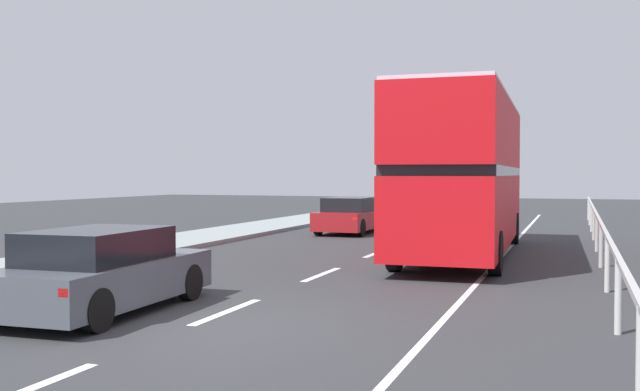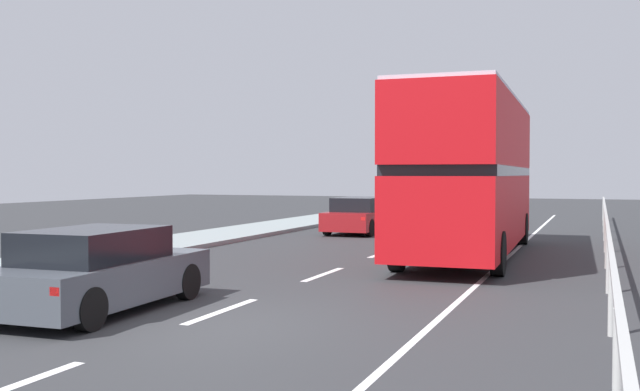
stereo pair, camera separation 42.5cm
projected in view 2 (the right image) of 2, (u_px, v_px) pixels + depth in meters
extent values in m
cube|color=#2E2F32|center=(190.00, 326.00, 10.80)|extent=(74.48, 120.00, 0.10)
cube|color=silver|center=(4.00, 390.00, 7.43)|extent=(0.16, 2.33, 0.01)
cube|color=silver|center=(222.00, 311.00, 11.72)|extent=(0.16, 2.33, 0.01)
cube|color=silver|center=(323.00, 274.00, 16.01)|extent=(0.16, 2.33, 0.01)
cube|color=silver|center=(382.00, 253.00, 20.30)|extent=(0.16, 2.33, 0.01)
cube|color=silver|center=(420.00, 240.00, 24.59)|extent=(0.16, 2.33, 0.01)
cube|color=silver|center=(447.00, 230.00, 28.88)|extent=(0.16, 2.33, 0.01)
cube|color=silver|center=(467.00, 223.00, 33.17)|extent=(0.16, 2.33, 0.01)
cube|color=silver|center=(482.00, 217.00, 37.46)|extent=(0.16, 2.33, 0.01)
cube|color=silver|center=(500.00, 264.00, 17.91)|extent=(0.12, 46.00, 0.01)
cube|color=#BBBBB7|center=(607.00, 224.00, 16.97)|extent=(0.08, 42.00, 0.08)
cylinder|color=#BBBBB7|center=(618.00, 368.00, 6.33)|extent=(0.10, 0.10, 1.06)
cylinder|color=#BBBBB7|center=(612.00, 298.00, 9.88)|extent=(0.10, 0.10, 1.06)
cylinder|color=#BBBBB7|center=(609.00, 266.00, 13.43)|extent=(0.10, 0.10, 1.06)
cylinder|color=#BBBBB7|center=(607.00, 246.00, 16.99)|extent=(0.10, 0.10, 1.06)
cylinder|color=#BBBBB7|center=(606.00, 234.00, 20.54)|extent=(0.10, 0.10, 1.06)
cylinder|color=#BBBBB7|center=(605.00, 225.00, 24.09)|extent=(0.10, 0.10, 1.06)
cylinder|color=#BBBBB7|center=(604.00, 219.00, 27.64)|extent=(0.10, 0.10, 1.06)
cylinder|color=#BBBBB7|center=(604.00, 214.00, 31.20)|extent=(0.10, 0.10, 1.06)
cylinder|color=#BBBBB7|center=(603.00, 210.00, 34.75)|extent=(0.10, 0.10, 1.06)
cube|color=red|center=(470.00, 210.00, 19.62)|extent=(2.78, 10.73, 1.86)
cube|color=black|center=(470.00, 171.00, 19.58)|extent=(2.79, 10.30, 0.24)
cube|color=red|center=(470.00, 134.00, 19.55)|extent=(2.78, 10.73, 1.78)
cube|color=silver|center=(471.00, 100.00, 19.53)|extent=(2.72, 10.51, 0.10)
cube|color=black|center=(492.00, 200.00, 24.61)|extent=(2.23, 0.10, 1.30)
cube|color=yellow|center=(492.00, 130.00, 24.54)|extent=(1.49, 0.08, 0.28)
cylinder|color=black|center=(452.00, 227.00, 23.72)|extent=(0.31, 1.01, 1.00)
cylinder|color=black|center=(523.00, 229.00, 22.95)|extent=(0.31, 1.01, 1.00)
cylinder|color=black|center=(397.00, 250.00, 16.52)|extent=(0.31, 1.01, 1.00)
cylinder|color=black|center=(498.00, 254.00, 15.74)|extent=(0.31, 1.01, 1.00)
cube|color=#474D55|center=(101.00, 280.00, 11.78)|extent=(1.94, 4.23, 0.66)
cube|color=black|center=(93.00, 245.00, 11.56)|extent=(1.66, 2.35, 0.52)
cube|color=red|center=(56.00, 291.00, 9.57)|extent=(0.16, 0.07, 0.12)
cylinder|color=black|center=(111.00, 277.00, 13.36)|extent=(0.22, 0.65, 0.64)
cylinder|color=black|center=(187.00, 282.00, 12.82)|extent=(0.22, 0.65, 0.64)
cylinder|color=black|center=(89.00, 309.00, 10.21)|extent=(0.22, 0.65, 0.64)
cube|color=maroon|center=(362.00, 219.00, 27.50)|extent=(1.81, 4.58, 0.67)
cube|color=black|center=(360.00, 204.00, 27.28)|extent=(1.59, 2.52, 0.52)
cube|color=red|center=(321.00, 218.00, 25.70)|extent=(0.16, 0.06, 0.12)
cube|color=red|center=(363.00, 219.00, 25.11)|extent=(0.16, 0.06, 0.12)
cylinder|color=black|center=(355.00, 221.00, 29.28)|extent=(0.20, 0.64, 0.64)
cylinder|color=black|center=(394.00, 222.00, 28.68)|extent=(0.20, 0.64, 0.64)
cylinder|color=black|center=(327.00, 227.00, 26.34)|extent=(0.20, 0.64, 0.64)
cylinder|color=black|center=(370.00, 228.00, 25.74)|extent=(0.20, 0.64, 0.64)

